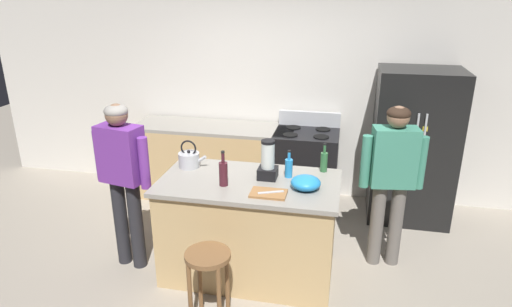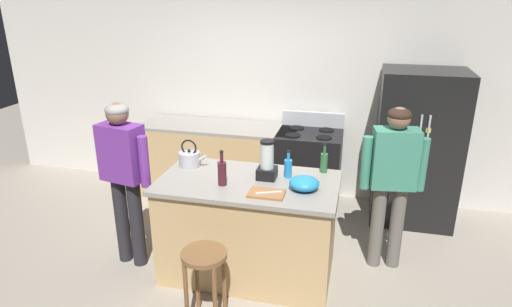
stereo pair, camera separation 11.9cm
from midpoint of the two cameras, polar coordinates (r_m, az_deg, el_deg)
name	(u,v)px [view 1 (the left image)]	position (r m, az deg, el deg)	size (l,w,h in m)	color
ground_plane	(250,271)	(4.44, -1.62, -14.86)	(14.00, 14.00, 0.00)	#9E9384
back_wall	(283,91)	(5.67, 2.88, 8.04)	(8.00, 0.10, 2.70)	silver
kitchen_island	(249,228)	(4.18, -1.69, -9.49)	(1.60, 0.88, 0.95)	tan
back_counter_run	(215,162)	(5.73, -5.85, -1.04)	(2.00, 0.64, 0.95)	tan
refrigerator	(413,146)	(5.34, 18.90, 0.87)	(0.90, 0.73, 1.75)	black
stove_range	(305,169)	(5.47, 5.73, -1.95)	(0.76, 0.65, 1.13)	black
person_by_island_left	(123,171)	(4.28, -17.46, -2.21)	(0.60, 0.29, 1.62)	#26262B
person_by_sink_right	(392,172)	(4.28, 16.28, -2.35)	(0.60, 0.28, 1.60)	#66605B
bar_stool	(208,269)	(3.61, -7.11, -14.47)	(0.36, 0.36, 0.65)	brown
blender_appliance	(268,162)	(3.96, 0.67, -1.16)	(0.17, 0.17, 0.36)	black
bottle_wine	(223,173)	(3.84, -5.09, -2.49)	(0.08, 0.08, 0.32)	#471923
bottle_soda	(289,167)	(4.01, 3.38, -1.78)	(0.07, 0.07, 0.26)	#268CD8
bottle_olive_oil	(324,161)	(4.17, 7.90, -0.98)	(0.07, 0.07, 0.28)	#2D6638
mixing_bowl	(306,183)	(3.80, 5.50, -3.75)	(0.26, 0.26, 0.12)	#268CD8
tea_kettle	(189,159)	(4.29, -9.34, -0.72)	(0.28, 0.20, 0.27)	#B7BABF
cutting_board	(268,193)	(3.70, 0.69, -5.14)	(0.30, 0.20, 0.02)	#9E6B3D
chef_knife	(271,192)	(3.69, 0.99, -4.98)	(0.22, 0.03, 0.01)	#B7BABF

